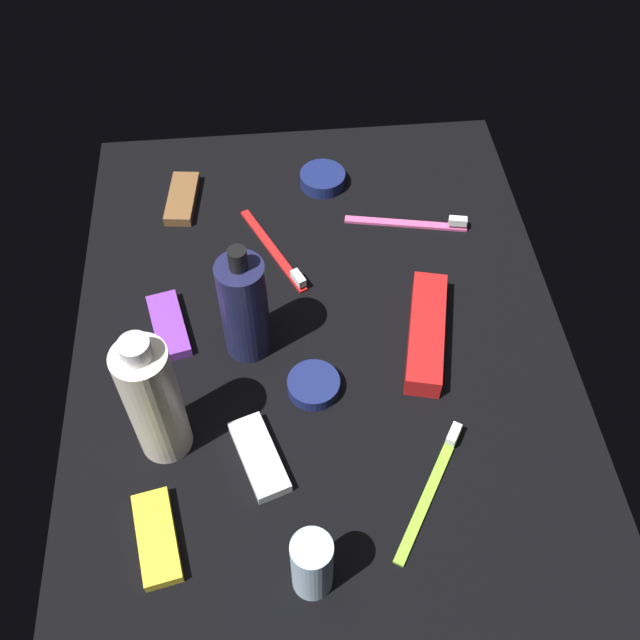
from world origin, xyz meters
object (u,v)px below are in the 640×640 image
at_px(lotion_bottle, 244,308).
at_px(snack_bar_yellow, 157,538).
at_px(cream_tin_right, 314,385).
at_px(cream_tin_left, 323,179).
at_px(snack_bar_purple, 169,326).
at_px(snack_bar_brown, 182,199).
at_px(bodywash_bottle, 153,401).
at_px(snack_bar_white, 259,457).
at_px(toothbrush_red, 276,253).
at_px(toothbrush_pink, 413,222).
at_px(toothpaste_box_red, 426,332).
at_px(toothbrush_lime, 433,483).
at_px(deodorant_stick, 312,565).

xyz_separation_m(lotion_bottle, snack_bar_yellow, (0.25, -0.11, -0.07)).
bearing_deg(lotion_bottle, cream_tin_right, 45.96).
xyz_separation_m(cream_tin_left, cream_tin_right, (0.37, -0.05, -0.00)).
height_order(snack_bar_purple, cream_tin_left, cream_tin_left).
bearing_deg(cream_tin_left, snack_bar_purple, -41.21).
relative_size(snack_bar_purple, snack_bar_brown, 1.00).
bearing_deg(snack_bar_purple, bodywash_bottle, -12.06).
distance_m(bodywash_bottle, snack_bar_white, 0.14).
bearing_deg(snack_bar_yellow, toothbrush_red, 148.46).
relative_size(toothbrush_pink, toothpaste_box_red, 1.02).
bearing_deg(snack_bar_yellow, lotion_bottle, 145.90).
bearing_deg(snack_bar_purple, toothbrush_lime, 37.43).
height_order(toothpaste_box_red, snack_bar_brown, toothpaste_box_red).
xyz_separation_m(deodorant_stick, snack_bar_white, (-0.14, -0.05, -0.04)).
distance_m(toothbrush_red, snack_bar_white, 0.32).
xyz_separation_m(deodorant_stick, cream_tin_right, (-0.23, 0.02, -0.04)).
distance_m(lotion_bottle, toothbrush_lime, 0.30).
bearing_deg(lotion_bottle, toothbrush_lime, 42.95).
distance_m(snack_bar_purple, cream_tin_left, 0.35).
bearing_deg(deodorant_stick, cream_tin_left, 173.46).
height_order(bodywash_bottle, cream_tin_right, bodywash_bottle).
height_order(deodorant_stick, toothpaste_box_red, deodorant_stick).
bearing_deg(cream_tin_left, toothpaste_box_red, 18.61).
distance_m(toothpaste_box_red, snack_bar_white, 0.27).
bearing_deg(snack_bar_purple, cream_tin_right, 45.56).
bearing_deg(cream_tin_left, snack_bar_white, -14.39).
bearing_deg(cream_tin_right, bodywash_bottle, -72.78).
distance_m(snack_bar_yellow, cream_tin_left, 0.59).
relative_size(toothbrush_lime, snack_bar_white, 1.53).
height_order(snack_bar_yellow, snack_bar_brown, same).
bearing_deg(snack_bar_yellow, toothpaste_box_red, 114.26).
xyz_separation_m(bodywash_bottle, toothbrush_lime, (0.08, 0.30, -0.09)).
distance_m(lotion_bottle, snack_bar_brown, 0.30).
relative_size(toothpaste_box_red, snack_bar_yellow, 1.69).
relative_size(toothbrush_lime, snack_bar_brown, 1.53).
height_order(snack_bar_yellow, snack_bar_purple, same).
bearing_deg(snack_bar_white, toothbrush_lime, 57.18).
distance_m(lotion_bottle, toothbrush_pink, 0.32).
distance_m(deodorant_stick, snack_bar_purple, 0.38).
relative_size(deodorant_stick, toothpaste_box_red, 0.55).
height_order(toothbrush_lime, snack_bar_yellow, toothbrush_lime).
relative_size(lotion_bottle, snack_bar_yellow, 1.72).
bearing_deg(snack_bar_brown, toothbrush_lime, 37.58).
height_order(toothbrush_red, snack_bar_yellow, toothbrush_red).
xyz_separation_m(bodywash_bottle, cream_tin_left, (-0.43, 0.23, -0.08)).
distance_m(toothbrush_red, cream_tin_right, 0.23).
relative_size(lotion_bottle, bodywash_bottle, 0.90).
height_order(snack_bar_purple, cream_tin_right, cream_tin_right).
relative_size(toothpaste_box_red, cream_tin_left, 2.51).
bearing_deg(cream_tin_right, snack_bar_purple, -121.38).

